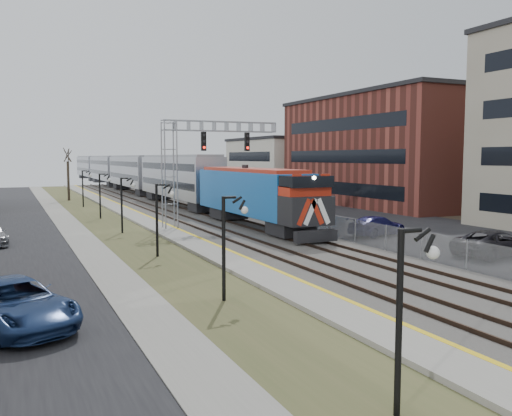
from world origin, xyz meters
TOP-DOWN VIEW (x-y plane):
  - ground at (0.00, 0.00)m, footprint 160.00×160.00m
  - street_west at (-11.50, 35.00)m, footprint 7.00×120.00m
  - sidewalk at (-7.00, 35.00)m, footprint 2.00×120.00m
  - grass_median at (-4.00, 35.00)m, footprint 4.00×120.00m
  - platform at (-1.00, 35.00)m, footprint 2.00×120.00m
  - ballast_bed at (4.00, 35.00)m, footprint 8.00×120.00m
  - parking_lot at (16.00, 35.00)m, footprint 16.00×120.00m
  - platform_edge at (-0.12, 35.00)m, footprint 0.24×120.00m
  - track_near at (2.00, 35.00)m, footprint 1.58×120.00m
  - track_far at (5.50, 35.00)m, footprint 1.58×120.00m
  - train at (5.50, 73.10)m, footprint 3.00×108.65m
  - signal_gantry at (1.22, 27.99)m, footprint 9.00×1.07m
  - lampposts at (-4.00, 18.29)m, footprint 0.14×62.14m
  - fence at (8.20, 35.00)m, footprint 0.04×120.00m
  - buildings_east at (30.00, 31.18)m, footprint 16.00×76.00m
  - car_lot_c at (12.84, 10.50)m, footprint 5.32×2.84m
  - car_lot_d at (11.81, 19.57)m, footprint 4.98×2.93m
  - car_lot_e at (10.82, 35.94)m, footprint 3.78×1.62m
  - car_lot_f at (11.77, 32.91)m, footprint 4.38×1.96m
  - car_street_a at (-11.22, 7.79)m, footprint 4.37×6.10m
  - car_lot_g at (11.89, 47.98)m, footprint 5.33×2.20m

SIDE VIEW (x-z plane):
  - ground at x=0.00m, z-range 0.00..0.00m
  - street_west at x=-11.50m, z-range 0.00..0.04m
  - parking_lot at x=16.00m, z-range 0.00..0.04m
  - grass_median at x=-4.00m, z-range 0.00..0.06m
  - sidewalk at x=-7.00m, z-range 0.00..0.08m
  - ballast_bed at x=4.00m, z-range 0.00..0.20m
  - platform at x=-1.00m, z-range 0.00..0.24m
  - platform_edge at x=-0.12m, z-range 0.24..0.25m
  - track_near at x=2.00m, z-range 0.20..0.35m
  - track_far at x=5.50m, z-range 0.20..0.35m
  - car_lot_e at x=10.82m, z-range 0.00..1.27m
  - car_lot_d at x=11.81m, z-range 0.00..1.36m
  - car_lot_f at x=11.77m, z-range 0.00..1.40m
  - car_lot_c at x=12.84m, z-range 0.00..1.42m
  - car_lot_g at x=11.89m, z-range 0.00..1.54m
  - car_street_a at x=-11.22m, z-range 0.00..1.54m
  - fence at x=8.20m, z-range 0.00..1.60m
  - lampposts at x=-4.00m, z-range 0.00..4.00m
  - train at x=5.50m, z-range 0.28..5.60m
  - signal_gantry at x=1.22m, z-range 1.51..9.66m
  - buildings_east at x=30.00m, z-range -1.19..13.81m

